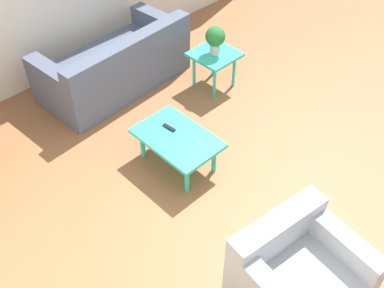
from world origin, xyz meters
TOP-DOWN VIEW (x-y plane):
  - ground_plane at (0.00, 0.00)m, footprint 14.00×14.00m
  - sofa at (2.22, 0.03)m, footprint 1.07×1.99m
  - armchair at (-1.20, 0.80)m, footprint 0.97×1.03m
  - coffee_table at (0.61, 0.44)m, footprint 0.91×0.60m
  - side_table_plant at (1.33, -0.88)m, footprint 0.54×0.54m
  - potted_plant at (1.33, -0.88)m, footprint 0.25×0.25m
  - remote_control at (0.76, 0.42)m, footprint 0.16×0.05m

SIDE VIEW (x-z plane):
  - ground_plane at x=0.00m, z-range 0.00..0.00m
  - armchair at x=-1.20m, z-range -0.07..0.67m
  - sofa at x=2.22m, z-range -0.10..0.71m
  - coffee_table at x=0.61m, z-range 0.15..0.55m
  - remote_control at x=0.76m, z-range 0.40..0.42m
  - side_table_plant at x=1.33m, z-range 0.18..0.68m
  - potted_plant at x=1.33m, z-range 0.54..0.90m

